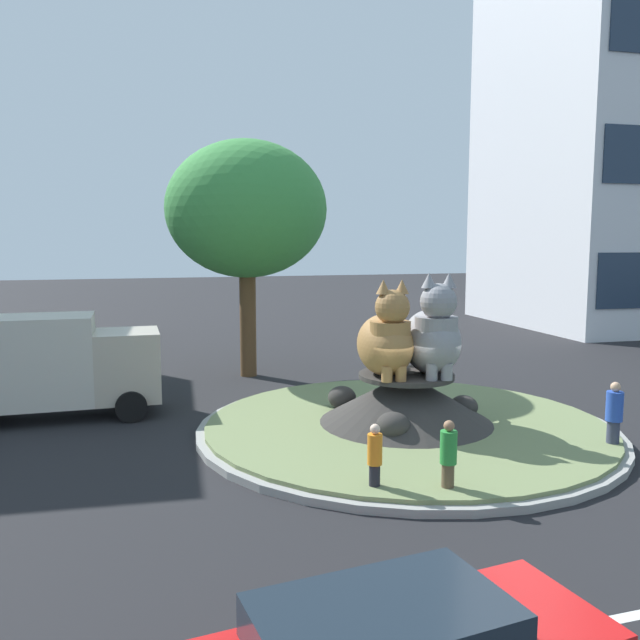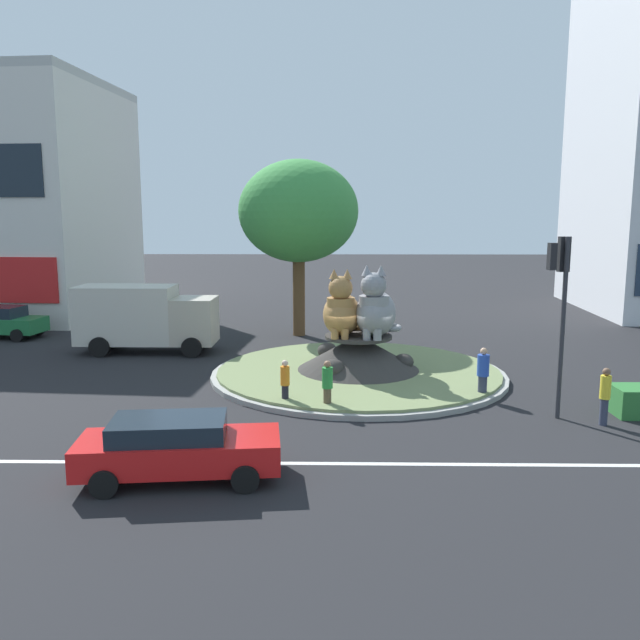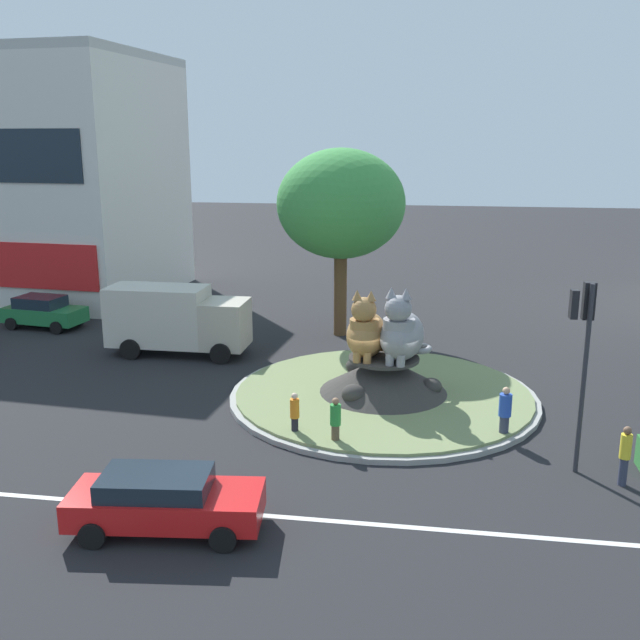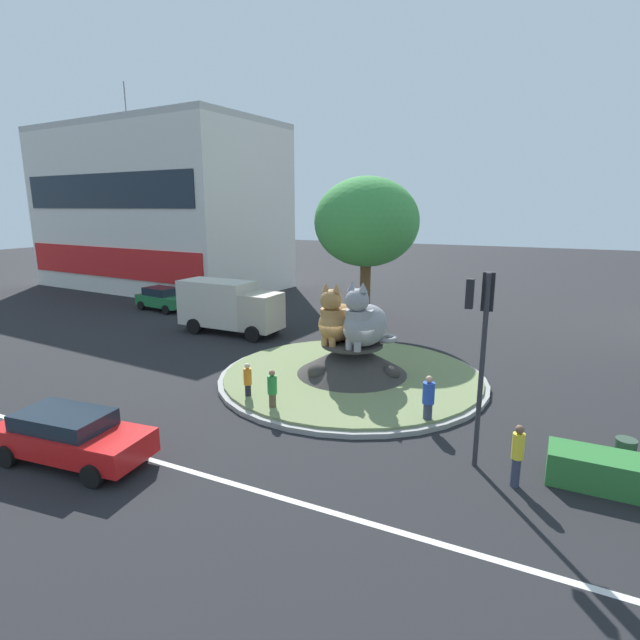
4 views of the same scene
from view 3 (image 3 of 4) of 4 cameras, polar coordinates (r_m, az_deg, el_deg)
ground_plane at (r=26.83m, az=5.03°, el=-6.23°), size 160.00×160.00×0.00m
lane_centreline at (r=18.69m, az=3.02°, el=-15.82°), size 112.00×0.20×0.01m
roundabout_island at (r=26.66m, az=5.04°, el=-5.18°), size 11.33×11.33×1.62m
cat_statue_tabby at (r=25.96m, az=3.70°, el=-0.96°), size 1.77×2.56×2.59m
cat_statue_grey at (r=25.72m, az=6.50°, el=-1.03°), size 2.27×2.88×2.76m
traffic_light_mast at (r=21.16m, az=20.24°, el=-1.23°), size 0.71×0.57×5.54m
broadleaf_tree_behind_island at (r=34.13m, az=1.68°, el=9.17°), size 6.06×6.06×8.96m
pedestrian_green_shirt at (r=22.36m, az=1.24°, el=-8.07°), size 0.34×0.34×1.65m
pedestrian_blue_shirt at (r=23.60m, az=14.48°, el=-7.14°), size 0.40×0.40×1.79m
pedestrian_orange_shirt at (r=23.04m, az=-2.02°, el=-7.51°), size 0.30×0.30×1.55m
pedestrian_yellow_shirt at (r=21.75m, az=23.09°, el=-9.75°), size 0.31×0.31×1.74m
sedan_on_far_lane at (r=18.43m, az=-12.30°, el=-13.81°), size 4.85×2.41×1.49m
hatchback_near_shophouse at (r=38.96m, az=-21.12°, el=0.63°), size 4.23×2.44×1.62m
delivery_box_truck at (r=32.30m, az=-11.42°, el=0.13°), size 6.19×2.46×3.04m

